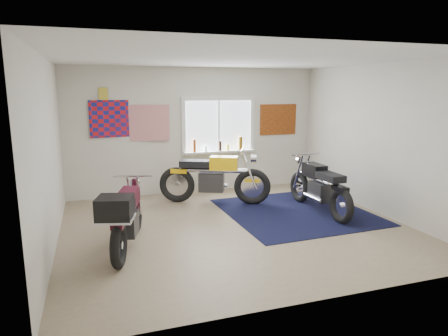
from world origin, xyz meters
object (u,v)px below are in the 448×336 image
object	(u,v)px
navy_rug	(296,212)
yellow_triumph	(214,179)
maroon_tourer	(125,217)
black_chrome_bike	(319,188)

from	to	relation	value
navy_rug	yellow_triumph	bearing A→B (deg)	140.41
yellow_triumph	maroon_tourer	world-z (taller)	yellow_triumph
navy_rug	maroon_tourer	bearing A→B (deg)	-163.92
black_chrome_bike	maroon_tourer	distance (m)	3.63
black_chrome_bike	maroon_tourer	size ratio (longest dim) A/B	1.06
black_chrome_bike	maroon_tourer	xyz separation A→B (m)	(-3.54, -0.79, 0.05)
maroon_tourer	navy_rug	bearing A→B (deg)	-58.43
navy_rug	black_chrome_bike	distance (m)	0.61
black_chrome_bike	maroon_tourer	world-z (taller)	black_chrome_bike
yellow_triumph	navy_rug	bearing A→B (deg)	-15.05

